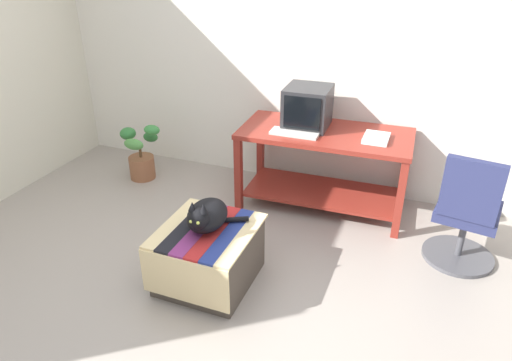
% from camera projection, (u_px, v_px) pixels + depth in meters
% --- Properties ---
extents(ground_plane, '(14.00, 14.00, 0.00)m').
position_uv_depth(ground_plane, '(198.00, 308.00, 3.13)').
color(ground_plane, '#9E9389').
extents(back_wall, '(8.00, 0.10, 2.60)m').
position_uv_depth(back_wall, '(297.00, 47.00, 4.22)').
color(back_wall, silver).
rests_on(back_wall, ground_plane).
extents(desk, '(1.46, 0.73, 0.72)m').
position_uv_depth(desk, '(324.00, 156.00, 4.08)').
color(desk, maroon).
rests_on(desk, ground_plane).
extents(tv_monitor, '(0.39, 0.41, 0.34)m').
position_uv_depth(tv_monitor, '(307.00, 107.00, 4.02)').
color(tv_monitor, '#28282B').
rests_on(tv_monitor, desk).
extents(keyboard, '(0.40, 0.16, 0.02)m').
position_uv_depth(keyboard, '(295.00, 133.00, 3.91)').
color(keyboard, beige).
rests_on(keyboard, desk).
extents(book, '(0.20, 0.26, 0.03)m').
position_uv_depth(book, '(376.00, 138.00, 3.81)').
color(book, white).
rests_on(book, desk).
extents(ottoman_with_blanket, '(0.63, 0.69, 0.42)m').
position_uv_depth(ottoman_with_blanket, '(208.00, 255.00, 3.28)').
color(ottoman_with_blanket, '#4C4238').
rests_on(ottoman_with_blanket, ground_plane).
extents(cat, '(0.38, 0.40, 0.27)m').
position_uv_depth(cat, '(206.00, 216.00, 3.15)').
color(cat, black).
rests_on(cat, ottoman_with_blanket).
extents(potted_plant, '(0.41, 0.38, 0.57)m').
position_uv_depth(potted_plant, '(141.00, 156.00, 4.69)').
color(potted_plant, brown).
rests_on(potted_plant, ground_plane).
extents(office_chair, '(0.52, 0.52, 0.89)m').
position_uv_depth(office_chair, '(466.00, 218.00, 3.39)').
color(office_chair, '#4C4C51').
rests_on(office_chair, ground_plane).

